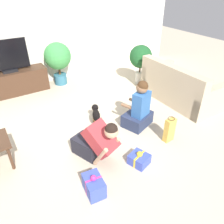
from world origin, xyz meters
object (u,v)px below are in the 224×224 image
object	(u,v)px
tv_console	(13,83)
potted_plant_corner_right	(141,58)
dog	(96,114)
gift_box_b	(139,159)
sofa_right	(179,88)
person_kneeling	(96,142)
gift_box_a	(94,185)
potted_plant_back_right	(58,58)
gift_bag_a	(169,130)
tv	(7,58)
person_sitting	(139,110)

from	to	relation	value
tv_console	potted_plant_corner_right	xyz separation A→B (m)	(2.88, -1.10, 0.39)
dog	gift_box_b	distance (m)	1.26
sofa_right	person_kneeling	world-z (taller)	sofa_right
sofa_right	gift_box_a	size ratio (longest dim) A/B	4.89
potted_plant_back_right	gift_box_b	distance (m)	3.39
gift_box_a	gift_box_b	xyz separation A→B (m)	(0.81, 0.09, -0.04)
sofa_right	potted_plant_corner_right	size ratio (longest dim) A/B	1.75
potted_plant_corner_right	person_kneeling	xyz separation A→B (m)	(-2.29, -1.86, -0.33)
dog	gift_bag_a	world-z (taller)	gift_bag_a
tv	sofa_right	bearing A→B (deg)	-37.28
person_sitting	gift_bag_a	world-z (taller)	person_sitting
dog	gift_box_b	world-z (taller)	dog
person_kneeling	gift_bag_a	size ratio (longest dim) A/B	1.79
gift_box_a	tv_console	bearing A→B (deg)	94.19
tv_console	potted_plant_corner_right	distance (m)	3.10
sofa_right	tv	world-z (taller)	tv
gift_box_a	potted_plant_corner_right	bearing A→B (deg)	42.23
gift_box_b	tv	bearing A→B (deg)	107.53
potted_plant_back_right	tv	bearing A→B (deg)	177.45
tv_console	person_kneeling	xyz separation A→B (m)	(0.59, -2.96, 0.06)
gift_box_b	dog	bearing A→B (deg)	91.94
person_sitting	potted_plant_corner_right	bearing A→B (deg)	-148.16
gift_box_b	tv_console	bearing A→B (deg)	107.53
potted_plant_back_right	person_kneeling	world-z (taller)	potted_plant_back_right
person_sitting	tv_console	bearing A→B (deg)	-76.43
tv_console	gift_box_a	bearing A→B (deg)	-85.81
tv_console	gift_box_b	world-z (taller)	tv_console
person_sitting	sofa_right	bearing A→B (deg)	172.74
gift_box_a	gift_box_b	world-z (taller)	gift_box_a
dog	gift_bag_a	bearing A→B (deg)	149.24
gift_box_b	potted_plant_corner_right	bearing A→B (deg)	51.68
sofa_right	person_kneeling	xyz separation A→B (m)	(-2.44, -0.66, 0.03)
tv_console	person_kneeling	size ratio (longest dim) A/B	1.90
potted_plant_back_right	gift_box_b	size ratio (longest dim) A/B	3.14
person_kneeling	sofa_right	bearing A→B (deg)	-5.59
potted_plant_corner_right	gift_box_b	xyz separation A→B (m)	(-1.81, -2.29, -0.58)
gift_box_b	person_sitting	bearing A→B (deg)	52.78
person_kneeling	dog	distance (m)	0.94
tv_console	dog	xyz separation A→B (m)	(1.03, -2.13, -0.05)
sofa_right	tv	bearing A→B (deg)	52.72
potted_plant_back_right	potted_plant_corner_right	bearing A→B (deg)	-30.83
person_kneeling	gift_bag_a	bearing A→B (deg)	-32.74
tv_console	gift_bag_a	xyz separation A→B (m)	(1.83, -3.23, -0.05)
sofa_right	tv	size ratio (longest dim) A/B	1.86
potted_plant_corner_right	person_sitting	bearing A→B (deg)	-128.88
tv	person_sitting	size ratio (longest dim) A/B	1.01
potted_plant_back_right	gift_box_b	xyz separation A→B (m)	(-0.06, -3.34, -0.59)
tv_console	person_sitting	bearing A→B (deg)	-57.16
tv_console	dog	size ratio (longest dim) A/B	3.12
gift_box_a	gift_bag_a	xyz separation A→B (m)	(1.57, 0.25, 0.10)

